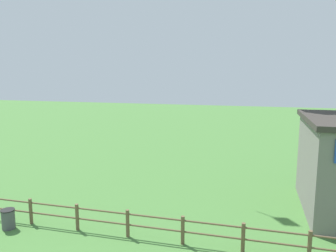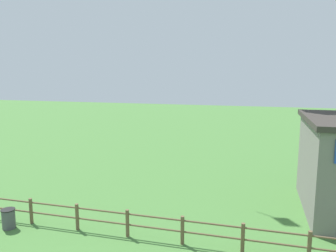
% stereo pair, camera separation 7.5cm
% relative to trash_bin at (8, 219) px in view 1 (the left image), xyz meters
% --- Properties ---
extents(wooden_fence, '(19.99, 0.14, 1.11)m').
position_rel_trash_bin_xyz_m(wooden_fence, '(6.13, 0.63, 0.22)').
color(wooden_fence, brown).
rests_on(wooden_fence, ground_plane).
extents(trash_bin, '(0.56, 0.56, 0.82)m').
position_rel_trash_bin_xyz_m(trash_bin, '(0.00, 0.00, 0.00)').
color(trash_bin, '#4C4C51').
rests_on(trash_bin, ground_plane).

